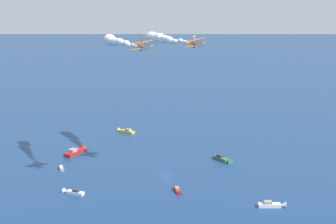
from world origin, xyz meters
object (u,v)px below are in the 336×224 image
Objects in this scene: motorboat_inshore at (72,192)px; biplane_wingman at (143,46)px; motorboat_near_centre at (125,131)px; motorboat_far_stbd at (273,205)px; motorboat_outer_ring_a at (62,168)px; wingwalker_lead at (194,37)px; motorboat_far_port at (224,159)px; wingwalker_wingman at (141,39)px; biplane_lead at (195,43)px; motorboat_ahead at (178,191)px; motorboat_trailing at (76,151)px.

biplane_wingman is at bearing -159.77° from motorboat_inshore.
motorboat_far_stbd is at bearing 117.80° from motorboat_near_centre.
motorboat_inshore is at bearing 107.27° from motorboat_outer_ring_a.
wingwalker_lead is 0.21× the size of biplane_wingman.
motorboat_outer_ring_a is (57.82, 7.11, -0.31)m from motorboat_far_port.
wingwalker_wingman is at bearing 152.17° from motorboat_outer_ring_a.
motorboat_near_centre is 4.52× the size of wingwalker_wingman.
biplane_lead is (19.46, -33.02, 43.02)m from motorboat_far_stbd.
motorboat_inshore is at bearing -0.19° from motorboat_ahead.
biplane_lead is 2.15m from wingwalker_lead.
motorboat_near_centre is 1.02× the size of motorboat_far_stbd.
motorboat_trailing is 18.98m from motorboat_outer_ring_a.
motorboat_far_port is 4.97× the size of wingwalker_wingman.
motorboat_near_centre is 1.42× the size of motorboat_ahead.
motorboat_far_stbd is 1.09× the size of biplane_lead.
motorboat_far_stbd is 5.16× the size of wingwalker_lead.
motorboat_inshore is at bearing 27.72° from biplane_lead.
motorboat_outer_ring_a is at bearing -30.41° from motorboat_ahead.
motorboat_far_port reaches higher than motorboat_ahead.
motorboat_outer_ring_a is at bearing -72.73° from motorboat_inshore.
motorboat_near_centre is 0.91× the size of motorboat_far_port.
motorboat_far_stbd is at bearing 151.06° from wingwalker_wingman.
wingwalker_wingman reaches higher than biplane_wingman.
motorboat_far_stbd is 29.12m from motorboat_ahead.
motorboat_far_port reaches higher than motorboat_far_stbd.
motorboat_near_centre is 72.90m from biplane_lead.
biplane_wingman is (-8.63, 65.35, 43.11)m from motorboat_near_centre.
motorboat_near_centre is at bearing -82.75° from wingwalker_wingman.
motorboat_far_stbd is 83.05m from motorboat_trailing.
wingwalker_lead is (-6.55, -20.38, 45.33)m from motorboat_ahead.
motorboat_near_centre reaches higher than motorboat_far_stbd.
motorboat_far_port is 1.56× the size of motorboat_ahead.
motorboat_outer_ring_a is at bearing -27.36° from biplane_wingman.
motorboat_near_centre is 78.77m from biplane_wingman.
motorboat_far_port reaches higher than motorboat_near_centre.
motorboat_far_port is 1.26× the size of motorboat_inshore.
motorboat_far_stbd is 1.09× the size of biplane_wingman.
wingwalker_wingman reaches higher than motorboat_near_centre.
biplane_lead reaches higher than motorboat_ahead.
motorboat_trailing is at bearing -97.62° from motorboat_outer_ring_a.
wingwalker_wingman is at bearing 35.85° from wingwalker_lead.
biplane_wingman is at bearing 36.02° from wingwalker_lead.
wingwalker_wingman is at bearing 25.42° from biplane_wingman.
motorboat_outer_ring_a is (65.40, -35.45, -0.22)m from motorboat_far_stbd.
motorboat_near_centre is 1.57× the size of motorboat_outer_ring_a.
motorboat_far_stbd is 61.96m from wingwalker_wingman.
motorboat_far_port is at bearing -141.24° from biplane_lead.
motorboat_far_port is at bearing -121.92° from motorboat_ahead.
motorboat_trailing reaches higher than motorboat_far_stbd.
wingwalker_wingman is (29.39, 22.12, 45.24)m from motorboat_far_port.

